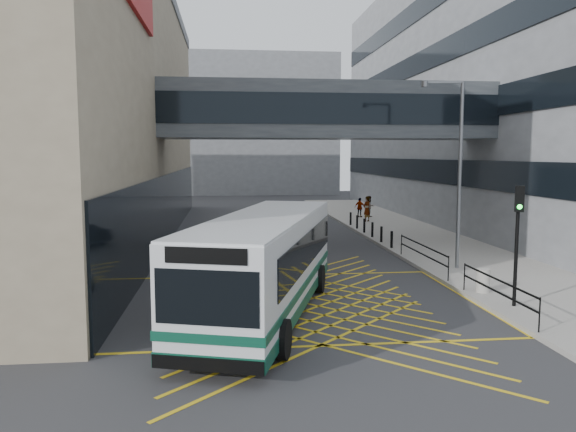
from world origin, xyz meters
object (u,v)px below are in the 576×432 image
object	(u,v)px
car_dark	(249,233)
litter_bin	(483,280)
bus	(266,262)
street_lamp	(456,163)
pedestrian_c	(360,208)
car_white	(213,277)
traffic_light	(518,229)
pedestrian_a	(367,209)
car_silver	(292,216)
pedestrian_b	(370,207)

from	to	relation	value
car_dark	litter_bin	world-z (taller)	car_dark
bus	litter_bin	bearing A→B (deg)	27.29
bus	street_lamp	distance (m)	10.89
car_dark	pedestrian_c	world-z (taller)	pedestrian_c
car_white	traffic_light	xyz separation A→B (m)	(9.87, -3.15, 2.07)
pedestrian_a	car_dark	bearing A→B (deg)	6.82
traffic_light	car_white	bearing A→B (deg)	-176.72
litter_bin	car_silver	bearing A→B (deg)	101.86
car_white	litter_bin	bearing A→B (deg)	156.98
car_silver	traffic_light	world-z (taller)	traffic_light
street_lamp	litter_bin	world-z (taller)	street_lamp
pedestrian_c	pedestrian_b	bearing A→B (deg)	-135.73
car_dark	car_white	bearing A→B (deg)	63.64
pedestrian_c	litter_bin	bearing A→B (deg)	124.32
street_lamp	pedestrian_a	bearing A→B (deg)	96.11
car_dark	litter_bin	distance (m)	14.85
car_dark	car_silver	bearing A→B (deg)	-129.12
car_white	pedestrian_b	distance (m)	26.41
car_dark	street_lamp	size ratio (longest dim) A/B	0.55
street_lamp	pedestrian_b	xyz separation A→B (m)	(1.50, 20.29, -3.78)
pedestrian_c	street_lamp	bearing A→B (deg)	125.58
traffic_light	pedestrian_c	size ratio (longest dim) A/B	2.56
pedestrian_a	traffic_light	bearing A→B (deg)	49.24
car_silver	pedestrian_b	xyz separation A→B (m)	(6.68, 3.30, 0.29)
car_white	bus	bearing A→B (deg)	107.90
car_silver	pedestrian_a	distance (m)	5.70
car_dark	pedestrian_b	world-z (taller)	pedestrian_b
car_white	litter_bin	distance (m)	9.80
car_dark	traffic_light	bearing A→B (deg)	101.58
traffic_light	litter_bin	distance (m)	2.96
car_silver	pedestrian_c	xyz separation A→B (m)	(5.86, 3.20, 0.23)
bus	pedestrian_b	bearing A→B (deg)	85.78
car_silver	pedestrian_b	bearing A→B (deg)	-135.53
car_dark	pedestrian_b	xyz separation A→B (m)	(10.18, 12.18, 0.30)
bus	car_silver	distance (m)	23.13
street_lamp	litter_bin	xyz separation A→B (m)	(-0.69, -4.40, -4.19)
car_white	pedestrian_a	size ratio (longest dim) A/B	2.27
pedestrian_a	bus	bearing A→B (deg)	30.18
traffic_light	pedestrian_c	world-z (taller)	traffic_light
car_white	traffic_light	distance (m)	10.56
bus	pedestrian_c	world-z (taller)	bus
bus	traffic_light	xyz separation A→B (m)	(8.11, -0.57, 1.02)
car_silver	street_lamp	size ratio (longest dim) A/B	0.56
litter_bin	traffic_light	bearing A→B (deg)	-86.18
litter_bin	pedestrian_a	size ratio (longest dim) A/B	0.45
bus	car_silver	xyz separation A→B (m)	(3.48, 22.84, -1.02)
street_lamp	bus	bearing A→B (deg)	-138.23
bus	traffic_light	size ratio (longest dim) A/B	2.95
litter_bin	pedestrian_b	world-z (taller)	pedestrian_b
bus	car_white	distance (m)	3.29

